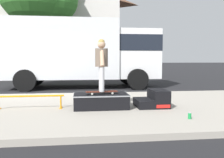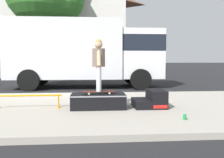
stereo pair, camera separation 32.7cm
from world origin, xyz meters
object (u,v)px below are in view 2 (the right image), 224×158
Objects in this scene: kicker_ramp at (152,100)px; skateboard at (99,92)px; soda_can at (185,117)px; box_truck at (87,51)px; skate_box at (98,100)px; skater_kid at (99,61)px; grind_rail at (28,98)px.

skateboard is (-1.33, -0.04, 0.23)m from kicker_ramp.
soda_can is 7.29m from box_truck.
box_truck is at bearing 107.10° from soda_can.
skate_box is 0.22m from skateboard.
skate_box is 2.17m from soda_can.
skate_box reaches higher than soda_can.
skater_kid is 0.18× the size of box_truck.
box_truck is at bearing 76.21° from grind_rail.
skater_kid reaches higher than kicker_ramp.
skateboard is at bearing -70.30° from skate_box.
kicker_ramp is 0.12× the size of box_truck.
skate_box is 0.98m from skater_kid.
box_truck reaches higher than skater_kid.
skate_box is 10.65× the size of soda_can.
skate_box is 0.82× the size of grind_rail.
box_truck is at bearing 94.33° from skateboard.
skater_kid is (1.74, -0.14, 0.91)m from grind_rail.
skate_box is 0.19× the size of box_truck.
grind_rail is 1.29× the size of skater_kid.
kicker_ramp is 1.35m from skateboard.
grind_rail is at bearing 176.85° from skate_box.
kicker_ramp is 3.07m from grind_rail.
soda_can is (1.70, -1.34, -0.13)m from skate_box.
kicker_ramp is 5.92m from box_truck.
box_truck reaches higher than skateboard.
soda_can is at bearing -75.49° from kicker_ramp.
skateboard is at bearing -4.58° from grind_rail.
kicker_ramp reaches higher than soda_can.
kicker_ramp is at bearing 1.88° from skater_kid.
skater_kid is at bearing -90.00° from skateboard.
skate_box is at bearing 109.70° from skateboard.
skateboard is at bearing 90.00° from skater_kid.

